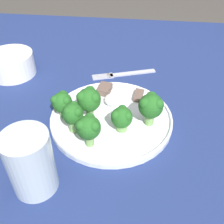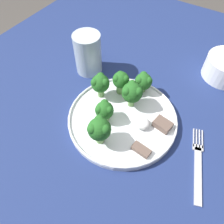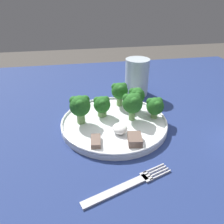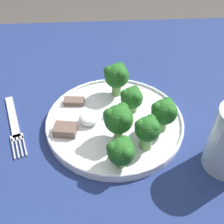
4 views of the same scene
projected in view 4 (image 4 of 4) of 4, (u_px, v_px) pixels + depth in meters
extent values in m
cube|color=navy|center=(97.00, 161.00, 0.48)|extent=(1.19, 1.17, 0.03)
cylinder|color=brown|center=(220.00, 109.00, 1.14)|extent=(0.06, 0.06, 0.71)
cylinder|color=white|center=(115.00, 122.00, 0.52)|extent=(0.27, 0.27, 0.01)
torus|color=white|center=(115.00, 119.00, 0.52)|extent=(0.27, 0.27, 0.01)
cube|color=#B2B2B7|center=(13.00, 116.00, 0.54)|extent=(0.06, 0.13, 0.00)
cube|color=#B2B2B7|center=(17.00, 138.00, 0.50)|extent=(0.03, 0.02, 0.00)
cube|color=#B2B2B7|center=(13.00, 149.00, 0.48)|extent=(0.02, 0.05, 0.00)
cube|color=#B2B2B7|center=(17.00, 148.00, 0.48)|extent=(0.02, 0.05, 0.00)
cube|color=#B2B2B7|center=(21.00, 147.00, 0.48)|extent=(0.02, 0.05, 0.00)
cube|color=#B2B2B7|center=(25.00, 146.00, 0.48)|extent=(0.02, 0.05, 0.00)
cylinder|color=#709E56|center=(162.00, 124.00, 0.49)|extent=(0.02, 0.02, 0.03)
sphere|color=#215B1E|center=(164.00, 112.00, 0.47)|extent=(0.05, 0.05, 0.05)
sphere|color=#215B1E|center=(157.00, 108.00, 0.46)|extent=(0.02, 0.02, 0.02)
sphere|color=#215B1E|center=(171.00, 112.00, 0.45)|extent=(0.02, 0.02, 0.02)
sphere|color=#215B1E|center=(167.00, 103.00, 0.47)|extent=(0.02, 0.02, 0.02)
cylinder|color=#709E56|center=(116.00, 88.00, 0.57)|extent=(0.02, 0.02, 0.03)
sphere|color=#215B1E|center=(117.00, 76.00, 0.55)|extent=(0.05, 0.05, 0.05)
sphere|color=#215B1E|center=(109.00, 71.00, 0.54)|extent=(0.02, 0.02, 0.02)
sphere|color=#215B1E|center=(121.00, 75.00, 0.53)|extent=(0.02, 0.02, 0.02)
sphere|color=#215B1E|center=(120.00, 68.00, 0.55)|extent=(0.02, 0.02, 0.02)
cylinder|color=#709E56|center=(146.00, 141.00, 0.46)|extent=(0.02, 0.02, 0.03)
sphere|color=#215B1E|center=(148.00, 129.00, 0.44)|extent=(0.04, 0.04, 0.04)
sphere|color=#215B1E|center=(140.00, 125.00, 0.43)|extent=(0.02, 0.02, 0.02)
sphere|color=#215B1E|center=(153.00, 130.00, 0.42)|extent=(0.02, 0.02, 0.02)
sphere|color=#215B1E|center=(151.00, 120.00, 0.44)|extent=(0.02, 0.02, 0.02)
cylinder|color=#709E56|center=(131.00, 107.00, 0.53)|extent=(0.02, 0.02, 0.02)
sphere|color=#215B1E|center=(132.00, 98.00, 0.52)|extent=(0.04, 0.04, 0.04)
sphere|color=#215B1E|center=(125.00, 94.00, 0.51)|extent=(0.02, 0.02, 0.02)
sphere|color=#215B1E|center=(136.00, 98.00, 0.50)|extent=(0.02, 0.02, 0.02)
sphere|color=#215B1E|center=(135.00, 90.00, 0.52)|extent=(0.02, 0.02, 0.02)
cylinder|color=#709E56|center=(121.00, 161.00, 0.43)|extent=(0.02, 0.02, 0.02)
sphere|color=#215B1E|center=(121.00, 152.00, 0.42)|extent=(0.05, 0.05, 0.05)
sphere|color=#215B1E|center=(113.00, 148.00, 0.41)|extent=(0.02, 0.02, 0.02)
sphere|color=#215B1E|center=(126.00, 153.00, 0.40)|extent=(0.02, 0.02, 0.02)
sphere|color=#215B1E|center=(125.00, 142.00, 0.42)|extent=(0.02, 0.02, 0.02)
cylinder|color=#709E56|center=(118.00, 132.00, 0.47)|extent=(0.02, 0.02, 0.03)
sphere|color=#215B1E|center=(119.00, 119.00, 0.45)|extent=(0.05, 0.05, 0.05)
sphere|color=#215B1E|center=(110.00, 115.00, 0.44)|extent=(0.02, 0.02, 0.02)
sphere|color=#215B1E|center=(124.00, 120.00, 0.44)|extent=(0.02, 0.02, 0.02)
sphere|color=#215B1E|center=(122.00, 109.00, 0.46)|extent=(0.02, 0.02, 0.02)
cube|color=brown|center=(74.00, 101.00, 0.55)|extent=(0.04, 0.03, 0.01)
cube|color=brown|center=(65.00, 130.00, 0.49)|extent=(0.05, 0.04, 0.02)
ellipsoid|color=white|center=(89.00, 119.00, 0.51)|extent=(0.04, 0.04, 0.02)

